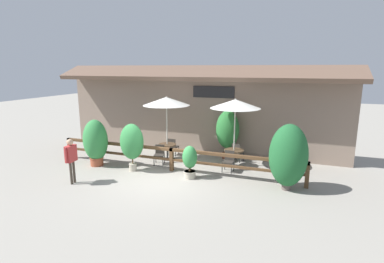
{
  "coord_description": "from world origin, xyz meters",
  "views": [
    {
      "loc": [
        4.76,
        -9.53,
        4.11
      ],
      "look_at": [
        0.75,
        1.41,
        1.62
      ],
      "focal_mm": 28.0,
      "sensor_mm": 36.0,
      "label": 1
    }
  ],
  "objects_px": {
    "patio_umbrella_near": "(166,101)",
    "potted_plant_broad_leaf": "(288,156)",
    "dining_table_middle": "(234,153)",
    "potted_plant_corner_fern": "(228,130)",
    "potted_plant_entrance_palm": "(96,141)",
    "chair_near_streetside": "(159,154)",
    "pedestrian": "(71,155)",
    "chair_near_wallside": "(173,146)",
    "dining_table_near": "(167,147)",
    "potted_plant_tall_tropical": "(132,142)",
    "patio_umbrella_middle": "(235,104)",
    "chair_middle_streetside": "(229,160)",
    "chair_middle_wallside": "(237,152)",
    "potted_plant_small_flowering": "(190,161)"
  },
  "relations": [
    {
      "from": "patio_umbrella_middle",
      "to": "dining_table_middle",
      "type": "distance_m",
      "value": 2.09
    },
    {
      "from": "dining_table_middle",
      "to": "potted_plant_corner_fern",
      "type": "distance_m",
      "value": 1.4
    },
    {
      "from": "patio_umbrella_near",
      "to": "potted_plant_broad_leaf",
      "type": "bearing_deg",
      "value": -18.17
    },
    {
      "from": "patio_umbrella_near",
      "to": "potted_plant_tall_tropical",
      "type": "height_order",
      "value": "patio_umbrella_near"
    },
    {
      "from": "patio_umbrella_near",
      "to": "potted_plant_small_flowering",
      "type": "xyz_separation_m",
      "value": [
        1.79,
        -1.85,
        -1.97
      ]
    },
    {
      "from": "chair_near_wallside",
      "to": "pedestrian",
      "type": "height_order",
      "value": "pedestrian"
    },
    {
      "from": "potted_plant_tall_tropical",
      "to": "chair_near_streetside",
      "type": "bearing_deg",
      "value": 62.36
    },
    {
      "from": "potted_plant_tall_tropical",
      "to": "potted_plant_broad_leaf",
      "type": "relative_size",
      "value": 0.85
    },
    {
      "from": "potted_plant_corner_fern",
      "to": "pedestrian",
      "type": "height_order",
      "value": "potted_plant_corner_fern"
    },
    {
      "from": "patio_umbrella_near",
      "to": "potted_plant_corner_fern",
      "type": "xyz_separation_m",
      "value": [
        2.51,
        1.14,
        -1.35
      ]
    },
    {
      "from": "chair_middle_streetside",
      "to": "potted_plant_corner_fern",
      "type": "distance_m",
      "value": 2.0
    },
    {
      "from": "patio_umbrella_near",
      "to": "potted_plant_broad_leaf",
      "type": "xyz_separation_m",
      "value": [
        5.29,
        -1.74,
        -1.46
      ]
    },
    {
      "from": "chair_near_wallside",
      "to": "potted_plant_entrance_palm",
      "type": "distance_m",
      "value": 3.56
    },
    {
      "from": "potted_plant_tall_tropical",
      "to": "potted_plant_small_flowering",
      "type": "xyz_separation_m",
      "value": [
        2.46,
        0.03,
        -0.5
      ]
    },
    {
      "from": "patio_umbrella_near",
      "to": "potted_plant_entrance_palm",
      "type": "height_order",
      "value": "patio_umbrella_near"
    },
    {
      "from": "dining_table_near",
      "to": "pedestrian",
      "type": "bearing_deg",
      "value": -117.54
    },
    {
      "from": "chair_near_streetside",
      "to": "pedestrian",
      "type": "distance_m",
      "value": 3.72
    },
    {
      "from": "chair_near_streetside",
      "to": "potted_plant_small_flowering",
      "type": "xyz_separation_m",
      "value": [
        1.84,
        -1.16,
        0.23
      ]
    },
    {
      "from": "potted_plant_tall_tropical",
      "to": "patio_umbrella_near",
      "type": "bearing_deg",
      "value": 70.24
    },
    {
      "from": "chair_near_wallside",
      "to": "pedestrian",
      "type": "relative_size",
      "value": 0.5
    },
    {
      "from": "dining_table_near",
      "to": "chair_near_streetside",
      "type": "height_order",
      "value": "chair_near_streetside"
    },
    {
      "from": "dining_table_middle",
      "to": "potted_plant_entrance_palm",
      "type": "relative_size",
      "value": 0.41
    },
    {
      "from": "chair_near_streetside",
      "to": "potted_plant_tall_tropical",
      "type": "bearing_deg",
      "value": -132.43
    },
    {
      "from": "chair_near_wallside",
      "to": "potted_plant_broad_leaf",
      "type": "distance_m",
      "value": 5.9
    },
    {
      "from": "chair_middle_streetside",
      "to": "potted_plant_tall_tropical",
      "type": "relative_size",
      "value": 0.43
    },
    {
      "from": "dining_table_near",
      "to": "potted_plant_entrance_palm",
      "type": "bearing_deg",
      "value": -143.9
    },
    {
      "from": "pedestrian",
      "to": "dining_table_middle",
      "type": "bearing_deg",
      "value": -56.95
    },
    {
      "from": "chair_near_streetside",
      "to": "chair_near_wallside",
      "type": "relative_size",
      "value": 1.0
    },
    {
      "from": "dining_table_middle",
      "to": "patio_umbrella_middle",
      "type": "bearing_deg",
      "value": 45.0
    },
    {
      "from": "potted_plant_corner_fern",
      "to": "dining_table_near",
      "type": "bearing_deg",
      "value": -155.5
    },
    {
      "from": "potted_plant_small_flowering",
      "to": "dining_table_near",
      "type": "bearing_deg",
      "value": 134.03
    },
    {
      "from": "potted_plant_entrance_palm",
      "to": "potted_plant_broad_leaf",
      "type": "xyz_separation_m",
      "value": [
        7.78,
        0.08,
        0.15
      ]
    },
    {
      "from": "patio_umbrella_near",
      "to": "dining_table_near",
      "type": "xyz_separation_m",
      "value": [
        0.0,
        0.0,
        -2.09
      ]
    },
    {
      "from": "potted_plant_broad_leaf",
      "to": "dining_table_middle",
      "type": "bearing_deg",
      "value": 140.8
    },
    {
      "from": "patio_umbrella_middle",
      "to": "pedestrian",
      "type": "height_order",
      "value": "patio_umbrella_middle"
    },
    {
      "from": "chair_middle_wallside",
      "to": "patio_umbrella_near",
      "type": "bearing_deg",
      "value": 28.59
    },
    {
      "from": "chair_middle_streetside",
      "to": "potted_plant_entrance_palm",
      "type": "bearing_deg",
      "value": -165.09
    },
    {
      "from": "dining_table_middle",
      "to": "pedestrian",
      "type": "relative_size",
      "value": 0.49
    },
    {
      "from": "potted_plant_broad_leaf",
      "to": "pedestrian",
      "type": "relative_size",
      "value": 1.39
    },
    {
      "from": "chair_near_wallside",
      "to": "patio_umbrella_middle",
      "type": "relative_size",
      "value": 0.29
    },
    {
      "from": "chair_middle_wallside",
      "to": "potted_plant_tall_tropical",
      "type": "relative_size",
      "value": 0.43
    },
    {
      "from": "chair_near_streetside",
      "to": "potted_plant_entrance_palm",
      "type": "height_order",
      "value": "potted_plant_entrance_palm"
    },
    {
      "from": "chair_near_streetside",
      "to": "pedestrian",
      "type": "relative_size",
      "value": 0.5
    },
    {
      "from": "chair_middle_streetside",
      "to": "potted_plant_entrance_palm",
      "type": "height_order",
      "value": "potted_plant_entrance_palm"
    },
    {
      "from": "dining_table_middle",
      "to": "potted_plant_tall_tropical",
      "type": "relative_size",
      "value": 0.42
    },
    {
      "from": "patio_umbrella_near",
      "to": "patio_umbrella_middle",
      "type": "xyz_separation_m",
      "value": [
        3.05,
        0.09,
        0.0
      ]
    },
    {
      "from": "potted_plant_tall_tropical",
      "to": "potted_plant_broad_leaf",
      "type": "height_order",
      "value": "potted_plant_broad_leaf"
    },
    {
      "from": "chair_middle_wallside",
      "to": "chair_middle_streetside",
      "type": "bearing_deg",
      "value": 101.65
    },
    {
      "from": "patio_umbrella_near",
      "to": "chair_near_streetside",
      "type": "bearing_deg",
      "value": -94.49
    },
    {
      "from": "chair_near_streetside",
      "to": "potted_plant_broad_leaf",
      "type": "bearing_deg",
      "value": -25.85
    }
  ]
}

